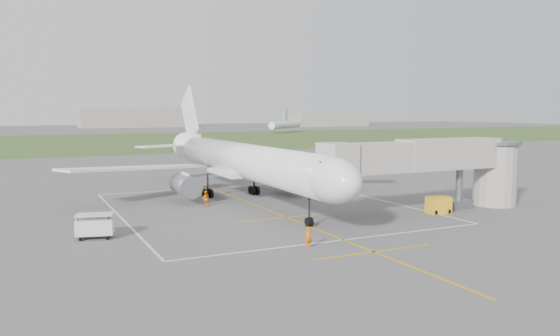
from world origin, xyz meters
name	(u,v)px	position (x,y,z in m)	size (l,w,h in m)	color
ground	(246,202)	(0.00, 0.00, 0.00)	(700.00, 700.00, 0.00)	#515053
grass_strip	(94,142)	(0.00, 130.00, 0.01)	(700.00, 120.00, 0.02)	#395223
apron_markings	(268,210)	(0.00, -5.82, 0.01)	(28.20, 60.00, 0.01)	#C58A0B
airliner	(243,161)	(0.00, 0.75, 4.39)	(38.93, 46.75, 13.52)	white
jet_bridge	(443,163)	(15.72, -13.50, 4.74)	(23.40, 5.00, 7.20)	#ADA79C
gpu_unit	(438,205)	(14.36, -14.59, 0.81)	(2.32, 1.75, 1.63)	gold
baggage_cart	(95,226)	(-17.27, -11.07, 0.99)	(3.11, 2.30, 1.94)	silver
ramp_worker_nose	(309,237)	(-3.63, -21.02, 0.79)	(0.58, 0.38, 1.58)	orange
ramp_worker_wing	(206,198)	(-4.94, -0.98, 0.83)	(0.81, 0.63, 1.66)	orange
distant_hangars	(29,120)	(-16.15, 265.19, 5.17)	(345.00, 49.00, 12.00)	gray
distant_aircraft	(87,128)	(1.42, 162.21, 3.59)	(195.58, 46.38, 8.85)	white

